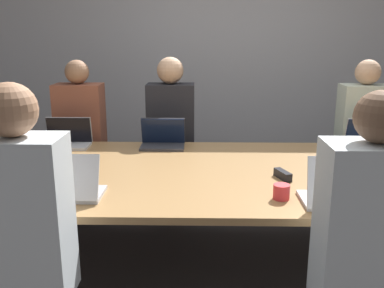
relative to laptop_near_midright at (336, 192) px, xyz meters
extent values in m
plane|color=#383333|center=(-0.46, 0.58, -0.81)|extent=(24.00, 24.00, 0.00)
cube|color=#ADADB2|center=(-0.46, 2.72, 0.59)|extent=(12.00, 0.06, 2.80)
cube|color=#9E7547|center=(-0.46, 0.58, -0.10)|extent=(4.18, 1.48, 0.04)
cube|color=#B7B7BC|center=(0.00, 0.05, -0.07)|extent=(0.32, 0.26, 0.02)
cube|color=#B7B7BC|center=(0.00, -0.06, 0.07)|extent=(0.32, 0.07, 0.26)
cube|color=black|center=(0.00, -0.05, 0.07)|extent=(0.32, 0.06, 0.25)
cube|color=silver|center=(-0.01, -0.45, 0.01)|extent=(0.40, 0.24, 0.73)
sphere|color=brown|center=(-0.01, -0.45, 0.47)|extent=(0.21, 0.21, 0.21)
cylinder|color=red|center=(-0.26, 0.09, -0.04)|extent=(0.09, 0.09, 0.08)
cube|color=#B7B7BC|center=(-1.39, 0.12, -0.07)|extent=(0.33, 0.24, 0.02)
cube|color=#B7B7BC|center=(-1.39, 0.04, 0.06)|extent=(0.34, 0.11, 0.23)
cube|color=#0F1933|center=(-1.39, 0.05, 0.05)|extent=(0.33, 0.11, 0.22)
cube|color=silver|center=(-1.46, -0.38, 0.01)|extent=(0.40, 0.24, 0.73)
sphere|color=#9E7051|center=(-1.46, -0.38, 0.48)|extent=(0.22, 0.22, 0.22)
cube|color=silver|center=(-1.73, 1.14, -0.07)|extent=(0.35, 0.20, 0.02)
cube|color=silver|center=(-1.73, 1.23, 0.04)|extent=(0.35, 0.04, 0.20)
cube|color=black|center=(-1.73, 1.22, 0.04)|extent=(0.35, 0.04, 0.20)
cube|color=#2D2D38|center=(-1.72, 1.52, -0.58)|extent=(0.32, 0.24, 0.45)
cube|color=brown|center=(-1.72, 1.52, 0.01)|extent=(0.40, 0.24, 0.73)
sphere|color=#9E7051|center=(-1.72, 1.52, 0.47)|extent=(0.20, 0.20, 0.20)
cylinder|color=brown|center=(-2.02, 1.17, -0.03)|extent=(0.09, 0.09, 0.10)
cube|color=#333338|center=(-0.98, 1.13, -0.07)|extent=(0.34, 0.21, 0.02)
cube|color=#333338|center=(-0.98, 1.22, 0.04)|extent=(0.34, 0.07, 0.21)
cube|color=#0F1933|center=(-0.98, 1.20, 0.04)|extent=(0.34, 0.07, 0.20)
cube|color=#2D2D38|center=(-0.95, 1.54, -0.58)|extent=(0.32, 0.24, 0.45)
cube|color=#232328|center=(-0.95, 1.54, 0.01)|extent=(0.40, 0.24, 0.73)
sphere|color=tan|center=(-0.95, 1.54, 0.48)|extent=(0.22, 0.22, 0.22)
cube|color=silver|center=(0.63, 1.16, -0.07)|extent=(0.35, 0.20, 0.02)
cube|color=silver|center=(0.63, 1.24, 0.04)|extent=(0.35, 0.06, 0.20)
cube|color=#0F1933|center=(0.63, 1.23, 0.04)|extent=(0.35, 0.06, 0.20)
cube|color=#2D2D38|center=(0.68, 1.51, -0.58)|extent=(0.32, 0.24, 0.45)
cube|color=beige|center=(0.68, 1.51, 0.01)|extent=(0.40, 0.24, 0.73)
sphere|color=tan|center=(0.68, 1.51, 0.47)|extent=(0.21, 0.21, 0.21)
cube|color=black|center=(-0.19, 0.43, -0.05)|extent=(0.09, 0.16, 0.05)
camera|label=1|loc=(-0.69, -2.06, 0.78)|focal=40.00mm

